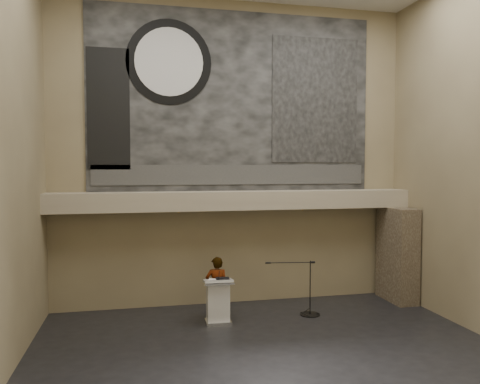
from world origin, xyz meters
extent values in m
plane|color=black|center=(0.00, 0.00, 0.00)|extent=(10.00, 10.00, 0.00)
cube|color=#77684C|center=(0.00, 4.00, 4.25)|extent=(10.00, 0.02, 8.50)
cube|color=#77684C|center=(0.00, -4.00, 4.25)|extent=(10.00, 0.02, 8.50)
cube|color=#77684C|center=(-5.00, 0.00, 4.25)|extent=(0.02, 8.00, 8.50)
cube|color=gray|center=(0.00, 3.60, 2.95)|extent=(10.00, 0.80, 0.50)
cylinder|color=#B2893D|center=(-1.60, 3.55, 2.67)|extent=(0.04, 0.04, 0.06)
cylinder|color=#B2893D|center=(1.90, 3.55, 2.67)|extent=(0.04, 0.04, 0.06)
cube|color=black|center=(0.00, 3.97, 5.70)|extent=(8.00, 0.05, 5.00)
cube|color=#303030|center=(0.00, 3.93, 3.65)|extent=(7.76, 0.02, 0.55)
cylinder|color=black|center=(-1.80, 3.93, 6.70)|extent=(2.30, 0.02, 2.30)
cylinder|color=silver|center=(-1.80, 3.91, 6.70)|extent=(1.84, 0.02, 1.84)
cube|color=black|center=(2.40, 3.93, 5.80)|extent=(2.60, 0.02, 3.60)
cube|color=black|center=(-3.40, 3.93, 5.40)|extent=(1.10, 0.02, 3.20)
cube|color=#433729|center=(4.65, 3.15, 1.35)|extent=(0.60, 1.40, 2.70)
cube|color=silver|center=(-0.76, 2.27, 0.04)|extent=(0.63, 0.48, 0.08)
cube|color=silver|center=(-0.76, 2.27, 0.56)|extent=(0.55, 0.38, 0.96)
cube|color=silver|center=(-0.76, 2.25, 1.07)|extent=(0.70, 0.50, 0.13)
cube|color=black|center=(-0.65, 2.24, 1.12)|extent=(0.34, 0.29, 0.04)
cube|color=white|center=(-0.91, 2.22, 1.10)|extent=(0.31, 0.35, 0.00)
imported|color=silver|center=(-0.72, 2.72, 0.79)|extent=(0.61, 0.43, 1.58)
cylinder|color=black|center=(1.70, 2.41, 0.01)|extent=(0.52, 0.52, 0.02)
cylinder|color=black|center=(1.70, 2.41, 0.71)|extent=(0.03, 0.03, 1.43)
cylinder|color=black|center=(1.15, 2.49, 1.39)|extent=(1.22, 0.21, 0.02)
camera|label=1|loc=(-2.68, -8.95, 3.85)|focal=35.00mm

